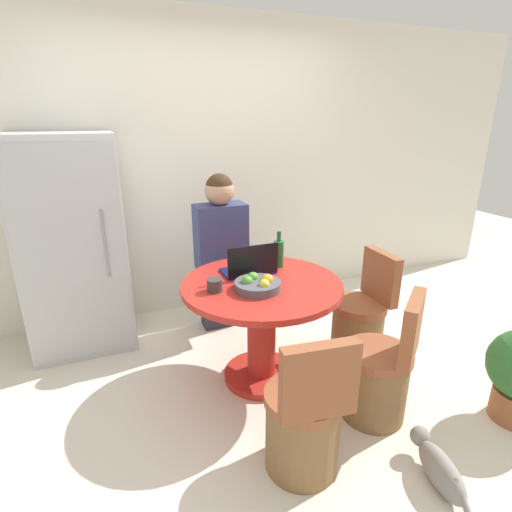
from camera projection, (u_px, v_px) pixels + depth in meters
ground_plane at (273, 396)px, 2.65m from camera, size 12.00×12.00×0.00m
wall_back at (203, 170)px, 3.59m from camera, size 7.00×0.06×2.60m
refrigerator at (74, 246)px, 3.03m from camera, size 0.74×0.63×1.65m
dining_table at (262, 315)px, 2.68m from camera, size 1.06×1.06×0.73m
chair_right_side at (360, 323)px, 3.02m from camera, size 0.41×0.41×0.83m
chair_near_camera at (304, 424)px, 2.03m from camera, size 0.41×0.42×0.83m
chair_near_right_corner at (379, 376)px, 2.40m from camera, size 0.47×0.47×0.83m
person_seated at (220, 247)px, 3.23m from camera, size 0.40×0.37×1.35m
laptop at (250, 267)px, 2.73m from camera, size 0.36×0.21×0.22m
fruit_bowl at (258, 284)px, 2.48m from camera, size 0.29×0.29×0.10m
coffee_cup at (215, 285)px, 2.46m from camera, size 0.10×0.10×0.08m
bottle at (279, 253)px, 2.85m from camera, size 0.07×0.07×0.26m
cat at (439, 467)px, 2.01m from camera, size 0.21×0.49×0.18m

